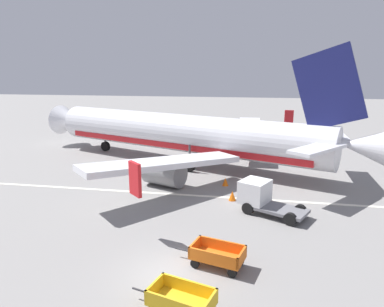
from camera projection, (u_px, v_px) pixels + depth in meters
The scene contains 8 objects.
ground_plane at pixel (170, 275), 16.08m from camera, with size 220.00×220.00×0.00m, color gray.
apron_stripe at pixel (202, 196), 26.19m from camera, with size 120.00×0.36×0.01m, color silver.
airplane at pixel (189, 135), 34.38m from camera, with size 36.24×29.54×11.34m.
baggage_cart_nearest at pixel (181, 300), 13.40m from camera, with size 3.62×2.04×1.07m.
baggage_cart_second_in_row at pixel (217, 255), 16.67m from camera, with size 3.62×2.00×1.07m.
service_truck_beside_carts at pixel (261, 196), 23.05m from camera, with size 4.76×3.68×2.10m.
traffic_cone_near_plane at pixel (232, 196), 25.26m from camera, with size 0.54×0.54×0.71m, color orange.
traffic_cone_mid_apron at pixel (225, 182), 28.51m from camera, with size 0.51×0.51×0.67m, color orange.
Camera 1 is at (3.50, -13.91, 9.26)m, focal length 32.42 mm.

